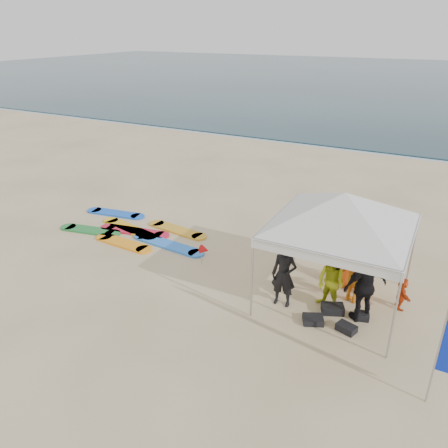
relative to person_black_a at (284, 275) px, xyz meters
name	(u,v)px	position (x,y,z in m)	size (l,w,h in m)	color
ground	(157,292)	(-3.29, -1.11, -0.89)	(120.00, 120.00, 0.00)	beige
ocean	(411,79)	(-3.29, 58.89, -0.85)	(160.00, 84.00, 0.08)	#0C2633
shoreline_foam	(331,146)	(-3.29, 17.09, -0.89)	(160.00, 1.20, 0.01)	silver
person_black_a	(284,275)	(0.00, 0.00, 0.00)	(0.65, 0.43, 1.79)	black
person_yellow	(331,283)	(1.14, 0.36, -0.10)	(0.77, 0.60, 1.58)	#B2BE1A
person_orange_a	(356,274)	(1.63, 1.03, -0.09)	(1.04, 0.60, 1.61)	#CD6712
person_black_b	(365,286)	(1.99, 0.29, 0.08)	(1.14, 0.47, 1.94)	black
person_orange_b	(353,259)	(1.40, 1.70, -0.02)	(0.85, 0.55, 1.74)	#FC5E16
person_seated	(402,293)	(2.79, 1.26, -0.45)	(0.82, 0.26, 0.89)	red
canopy_tent	(345,193)	(1.15, 0.77, 2.20)	(4.70, 4.70, 3.54)	#A5A5A8
marker_pennant	(205,250)	(-2.89, 0.89, -0.40)	(0.28, 0.28, 0.64)	#A5A5A8
gear_pile	(335,317)	(1.42, -0.05, -0.80)	(1.56, 1.20, 0.22)	black
surfboard_spread	(135,231)	(-6.26, 1.71, -0.86)	(5.54, 2.64, 0.07)	blue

